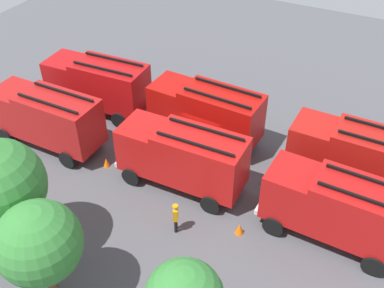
{
  "coord_description": "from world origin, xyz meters",
  "views": [
    {
      "loc": [
        -9.49,
        18.72,
        18.06
      ],
      "look_at": [
        0.0,
        0.0,
        1.4
      ],
      "focal_mm": 43.01,
      "sensor_mm": 36.0,
      "label": 1
    }
  ],
  "objects": [
    {
      "name": "traffic_cone_0",
      "position": [
        -4.63,
        3.83,
        0.32
      ],
      "size": [
        0.45,
        0.45,
        0.64
      ],
      "primitive_type": "cone",
      "color": "#F2600C",
      "rests_on": "ground"
    },
    {
      "name": "tree_1",
      "position": [
        1.25,
        10.96,
        3.69
      ],
      "size": [
        3.53,
        3.53,
        5.48
      ],
      "color": "brown",
      "rests_on": "ground"
    },
    {
      "name": "fire_truck_3",
      "position": [
        -8.84,
        1.99,
        2.15
      ],
      "size": [
        7.3,
        3.01,
        3.88
      ],
      "rotation": [
        0.0,
        0.0,
        -0.04
      ],
      "color": "#B31211",
      "rests_on": "ground"
    },
    {
      "name": "fire_truck_4",
      "position": [
        -0.43,
        1.97,
        2.15
      ],
      "size": [
        7.23,
        2.82,
        3.88
      ],
      "rotation": [
        0.0,
        0.0,
        0.01
      ],
      "color": "red",
      "rests_on": "ground"
    },
    {
      "name": "traffic_cone_1",
      "position": [
        4.38,
        2.59,
        0.29
      ],
      "size": [
        0.41,
        0.41,
        0.58
      ],
      "primitive_type": "cone",
      "color": "#F2600C",
      "rests_on": "ground"
    },
    {
      "name": "fire_truck_1",
      "position": [
        0.29,
        -2.43,
        2.15
      ],
      "size": [
        7.32,
        3.06,
        3.88
      ],
      "rotation": [
        0.0,
        0.0,
        -0.05
      ],
      "color": "#AA0E0A",
      "rests_on": "ground"
    },
    {
      "name": "ground_plane",
      "position": [
        0.0,
        0.0,
        0.0
      ],
      "size": [
        54.2,
        54.2,
        0.0
      ],
      "primitive_type": "plane",
      "color": "#4C4C51"
    },
    {
      "name": "firefighter_1",
      "position": [
        -1.68,
        5.12,
        1.01
      ],
      "size": [
        0.4,
        0.48,
        1.79
      ],
      "rotation": [
        0.0,
        0.0,
        0.46
      ],
      "color": "black",
      "rests_on": "ground"
    },
    {
      "name": "fire_truck_5",
      "position": [
        8.6,
        2.43,
        2.15
      ],
      "size": [
        7.22,
        2.8,
        3.88
      ],
      "rotation": [
        0.0,
        0.0,
        -0.01
      ],
      "color": "#A81514",
      "rests_on": "ground"
    },
    {
      "name": "firefighter_0",
      "position": [
        -5.01,
        -0.13,
        0.9
      ],
      "size": [
        0.46,
        0.48,
        1.63
      ],
      "rotation": [
        0.0,
        0.0,
        5.58
      ],
      "color": "black",
      "rests_on": "ground"
    },
    {
      "name": "fire_truck_0",
      "position": [
        -8.76,
        -2.37,
        2.15
      ],
      "size": [
        7.25,
        2.89,
        3.88
      ],
      "rotation": [
        0.0,
        0.0,
        -0.02
      ],
      "color": "#AA1611",
      "rests_on": "ground"
    },
    {
      "name": "fire_truck_2",
      "position": [
        8.2,
        -2.17,
        2.15
      ],
      "size": [
        7.31,
        3.02,
        3.88
      ],
      "rotation": [
        0.0,
        0.0,
        0.05
      ],
      "color": "#AA0F11",
      "rests_on": "ground"
    }
  ]
}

